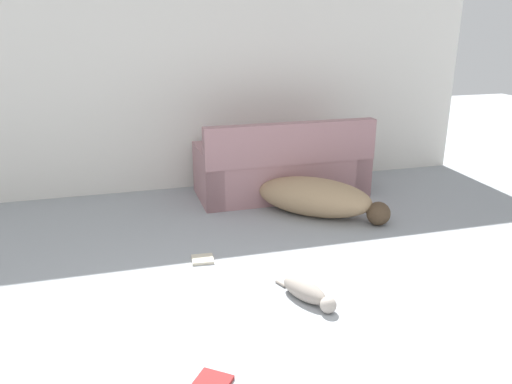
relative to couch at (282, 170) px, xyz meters
The scene contains 6 objects.
wall_back 1.80m from the couch, 155.71° to the left, with size 7.74×0.06×2.72m.
couch is the anchor object (origin of this frame).
dog 0.74m from the couch, 79.60° to the right, with size 1.38×1.19×0.39m.
cat 2.34m from the couch, 104.00° to the right, with size 0.32×0.57×0.14m.
book_cream 1.87m from the couch, 129.35° to the right, with size 0.19×0.18×0.02m.
book_red 3.25m from the couch, 115.23° to the right, with size 0.25×0.24×0.02m.
Camera 1 is at (-0.45, -1.67, 1.88)m, focal length 35.00 mm.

